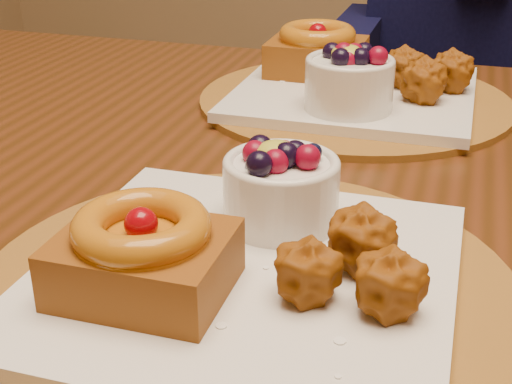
% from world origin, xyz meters
% --- Properties ---
extents(dining_table, '(1.60, 0.90, 0.76)m').
position_xyz_m(dining_table, '(-0.12, -0.00, 0.68)').
color(dining_table, '#3B1F0A').
rests_on(dining_table, ground).
extents(place_setting_near, '(0.38, 0.38, 0.09)m').
position_xyz_m(place_setting_near, '(-0.12, -0.22, 0.78)').
color(place_setting_near, brown).
rests_on(place_setting_near, dining_table).
extents(place_setting_far, '(0.38, 0.38, 0.09)m').
position_xyz_m(place_setting_far, '(-0.12, 0.21, 0.78)').
color(place_setting_far, brown).
rests_on(place_setting_far, dining_table).
extents(chair_far, '(0.52, 0.52, 1.00)m').
position_xyz_m(chair_far, '(0.06, 0.73, 0.56)').
color(chair_far, black).
rests_on(chair_far, ground).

